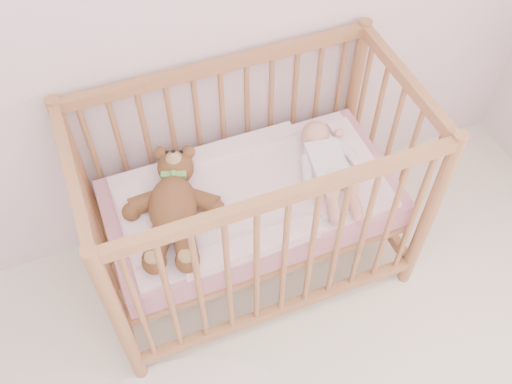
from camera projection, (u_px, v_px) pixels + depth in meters
name	position (u px, v px, depth m)	size (l,w,h in m)	color
crib	(252.00, 201.00, 2.42)	(1.36, 0.76, 1.00)	#B2744B
mattress	(252.00, 203.00, 2.44)	(1.22, 0.62, 0.13)	#CF8192
blanket	(252.00, 192.00, 2.38)	(1.10, 0.58, 0.06)	#F5A8BE
baby	(327.00, 162.00, 2.38)	(0.27, 0.55, 0.13)	white
teddy_bear	(173.00, 207.00, 2.22)	(0.42, 0.60, 0.17)	brown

